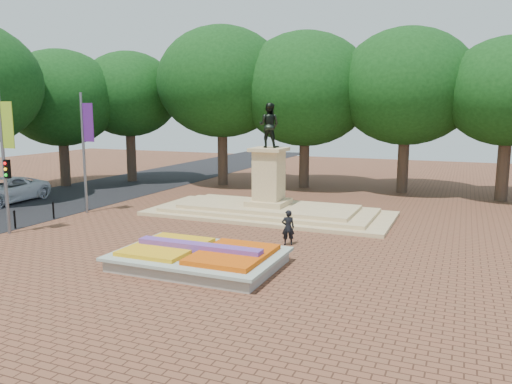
# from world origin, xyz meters

# --- Properties ---
(ground) EXTENTS (90.00, 90.00, 0.00)m
(ground) POSITION_xyz_m (0.00, 0.00, 0.00)
(ground) COLOR brown
(ground) RESTS_ON ground
(asphalt_street) EXTENTS (9.00, 90.00, 0.02)m
(asphalt_street) POSITION_xyz_m (-15.00, 5.00, 0.01)
(asphalt_street) COLOR black
(asphalt_street) RESTS_ON ground
(flower_bed) EXTENTS (6.30, 4.30, 0.91)m
(flower_bed) POSITION_xyz_m (1.03, -2.00, 0.38)
(flower_bed) COLOR gray
(flower_bed) RESTS_ON ground
(monument) EXTENTS (14.00, 6.00, 6.40)m
(monument) POSITION_xyz_m (0.00, 8.00, 0.88)
(monument) COLOR tan
(monument) RESTS_ON ground
(tree_row_back) EXTENTS (44.80, 8.80, 10.43)m
(tree_row_back) POSITION_xyz_m (2.33, 18.00, 6.67)
(tree_row_back) COLOR #3C2921
(tree_row_back) RESTS_ON ground
(banner_poles) EXTENTS (0.88, 11.17, 7.00)m
(banner_poles) POSITION_xyz_m (-10.08, -1.31, 3.88)
(banner_poles) COLOR slate
(banner_poles) RESTS_ON ground
(van) EXTENTS (3.09, 6.13, 1.66)m
(van) POSITION_xyz_m (-17.29, 4.85, 0.83)
(van) COLOR white
(van) RESTS_ON ground
(pedestrian) EXTENTS (0.70, 0.61, 1.60)m
(pedestrian) POSITION_xyz_m (3.16, 2.29, 0.80)
(pedestrian) COLOR black
(pedestrian) RESTS_ON ground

